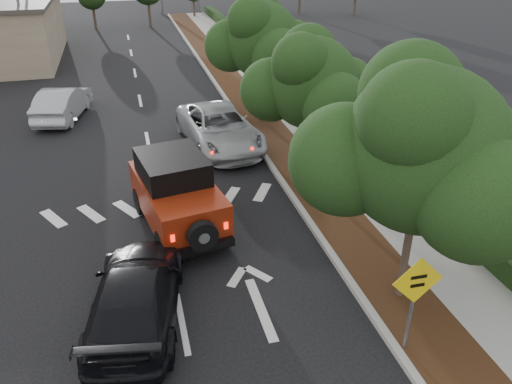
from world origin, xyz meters
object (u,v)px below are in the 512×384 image
object	(u,v)px
silver_suv_ahead	(219,128)
speed_hump_sign	(415,292)
black_suv_oncoming	(136,295)
red_jeep	(175,191)

from	to	relation	value
silver_suv_ahead	speed_hump_sign	distance (m)	13.02
silver_suv_ahead	black_suv_oncoming	xyz separation A→B (m)	(-4.05, -10.23, -0.09)
silver_suv_ahead	black_suv_oncoming	world-z (taller)	silver_suv_ahead
black_suv_oncoming	red_jeep	bearing A→B (deg)	-99.08
red_jeep	black_suv_oncoming	size ratio (longest dim) A/B	0.96
red_jeep	silver_suv_ahead	bearing A→B (deg)	57.05
silver_suv_ahead	black_suv_oncoming	size ratio (longest dim) A/B	1.17
red_jeep	silver_suv_ahead	xyz separation A→B (m)	(2.59, 6.08, -0.39)
red_jeep	black_suv_oncoming	distance (m)	4.43
red_jeep	black_suv_oncoming	world-z (taller)	red_jeep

